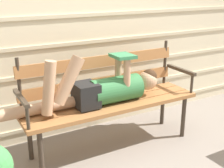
{
  "coord_description": "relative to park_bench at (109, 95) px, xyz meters",
  "views": [
    {
      "loc": [
        -1.31,
        -2.2,
        1.55
      ],
      "look_at": [
        0.0,
        0.13,
        0.66
      ],
      "focal_mm": 48.79,
      "sensor_mm": 36.0,
      "label": 1
    }
  ],
  "objects": [
    {
      "name": "park_bench",
      "position": [
        0.0,
        0.0,
        0.0
      ],
      "size": [
        1.72,
        0.46,
        0.96
      ],
      "color": "#9E6638",
      "rests_on": "ground"
    },
    {
      "name": "house_siding",
      "position": [
        -0.0,
        0.48,
        0.71
      ],
      "size": [
        5.16,
        0.08,
        2.48
      ],
      "color": "beige",
      "rests_on": "ground"
    },
    {
      "name": "reclining_person",
      "position": [
        -0.11,
        -0.07,
        0.1
      ],
      "size": [
        1.67,
        0.27,
        0.52
      ],
      "color": "#33703D"
    },
    {
      "name": "ground_plane",
      "position": [
        -0.0,
        -0.2,
        -0.53
      ],
      "size": [
        12.0,
        12.0,
        0.0
      ],
      "primitive_type": "plane",
      "color": "gray"
    }
  ]
}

